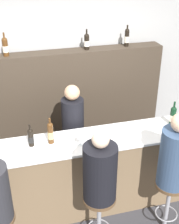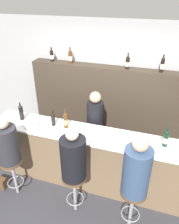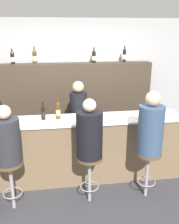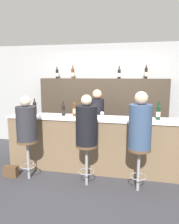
{
  "view_description": "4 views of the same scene",
  "coord_description": "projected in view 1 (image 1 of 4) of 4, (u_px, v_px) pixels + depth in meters",
  "views": [
    {
      "loc": [
        -0.72,
        -2.75,
        3.11
      ],
      "look_at": [
        0.07,
        0.18,
        1.47
      ],
      "focal_mm": 50.0,
      "sensor_mm": 36.0,
      "label": 1
    },
    {
      "loc": [
        0.95,
        -2.45,
        3.06
      ],
      "look_at": [
        0.08,
        0.21,
        1.47
      ],
      "focal_mm": 35.0,
      "sensor_mm": 36.0,
      "label": 2
    },
    {
      "loc": [
        -0.4,
        -3.39,
        2.37
      ],
      "look_at": [
        0.13,
        0.28,
        1.15
      ],
      "focal_mm": 40.0,
      "sensor_mm": 36.0,
      "label": 3
    },
    {
      "loc": [
        0.82,
        -3.73,
        1.86
      ],
      "look_at": [
        -0.03,
        0.18,
        1.17
      ],
      "focal_mm": 35.0,
      "sensor_mm": 36.0,
      "label": 4
    }
  ],
  "objects": [
    {
      "name": "wine_glass_0",
      "position": [
        80.0,
        138.0,
        3.58
      ],
      "size": [
        0.07,
        0.07,
        0.14
      ],
      "color": "silver",
      "rests_on": "bar_counter"
    },
    {
      "name": "wine_bottle_backbar_3",
      "position": [
        127.0,
        37.0,
        4.61
      ],
      "size": [
        0.07,
        0.07,
        0.31
      ],
      "color": "black",
      "rests_on": "back_bar_cabinet"
    },
    {
      "name": "metal_bowl",
      "position": [
        3.0,
        156.0,
        3.39
      ],
      "size": [
        0.24,
        0.24,
        0.05
      ],
      "color": "#B7B7BC",
      "rests_on": "bar_counter"
    },
    {
      "name": "back_bar_cabinet",
      "position": [
        62.0,
        106.0,
        4.85
      ],
      "size": [
        3.09,
        0.28,
        1.76
      ],
      "color": "#382D23",
      "rests_on": "ground_plane"
    },
    {
      "name": "wine_bottle_counter_1",
      "position": [
        31.0,
        137.0,
        3.56
      ],
      "size": [
        0.07,
        0.07,
        0.28
      ],
      "color": "black",
      "rests_on": "bar_counter"
    },
    {
      "name": "wine_bottle_counter_2",
      "position": [
        50.0,
        133.0,
        3.6
      ],
      "size": [
        0.07,
        0.07,
        0.33
      ],
      "color": "#4C2D14",
      "rests_on": "bar_counter"
    },
    {
      "name": "bar_stool_middle",
      "position": [
        99.0,
        208.0,
        3.42
      ],
      "size": [
        0.36,
        0.36,
        0.72
      ],
      "color": "gray",
      "rests_on": "ground_plane"
    },
    {
      "name": "ground_plane",
      "position": [
        88.0,
        220.0,
        3.98
      ],
      "size": [
        16.0,
        16.0,
        0.0
      ],
      "primitive_type": "plane",
      "color": "#333338"
    },
    {
      "name": "wall_back",
      "position": [
        59.0,
        76.0,
        4.85
      ],
      "size": [
        6.4,
        0.05,
        2.6
      ],
      "color": "#9E9E9E",
      "rests_on": "ground_plane"
    },
    {
      "name": "bar_stool_right",
      "position": [
        169.0,
        193.0,
        3.62
      ],
      "size": [
        0.36,
        0.36,
        0.72
      ],
      "color": "gray",
      "rests_on": "ground_plane"
    },
    {
      "name": "guest_seated_middle",
      "position": [
        100.0,
        171.0,
        3.18
      ],
      "size": [
        0.35,
        0.35,
        0.82
      ],
      "color": "black",
      "rests_on": "bar_stool_middle"
    },
    {
      "name": "guest_seated_right",
      "position": [
        175.0,
        155.0,
        3.36
      ],
      "size": [
        0.35,
        0.35,
        0.89
      ],
      "color": "#334766",
      "rests_on": "bar_stool_right"
    },
    {
      "name": "bartender",
      "position": [
        73.0,
        140.0,
        4.3
      ],
      "size": [
        0.3,
        0.3,
        1.55
      ],
      "color": "black",
      "rests_on": "ground_plane"
    },
    {
      "name": "bar_counter",
      "position": [
        82.0,
        175.0,
        3.95
      ],
      "size": [
        3.29,
        0.56,
        1.05
      ],
      "color": "brown",
      "rests_on": "ground_plane"
    },
    {
      "name": "wine_bottle_counter_3",
      "position": [
        173.0,
        116.0,
        3.96
      ],
      "size": [
        0.08,
        0.08,
        0.33
      ],
      "color": "black",
      "rests_on": "bar_counter"
    },
    {
      "name": "wine_bottle_backbar_2",
      "position": [
        87.0,
        41.0,
        4.47
      ],
      "size": [
        0.08,
        0.08,
        0.29
      ],
      "color": "black",
      "rests_on": "back_bar_cabinet"
    },
    {
      "name": "wine_glass_1",
      "position": [
        101.0,
        135.0,
        3.64
      ],
      "size": [
        0.07,
        0.07,
        0.13
      ],
      "color": "silver",
      "rests_on": "bar_counter"
    },
    {
      "name": "wine_bottle_backbar_1",
      "position": [
        5.0,
        47.0,
        4.2
      ],
      "size": [
        0.08,
        0.08,
        0.32
      ],
      "color": "#4C2D14",
      "rests_on": "back_bar_cabinet"
    }
  ]
}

